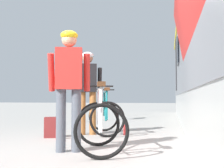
% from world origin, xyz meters
% --- Properties ---
extents(ground_plane, '(80.00, 80.00, 0.00)m').
position_xyz_m(ground_plane, '(0.00, 0.00, 0.00)').
color(ground_plane, '#A09E99').
extents(cyclist_near_in_dark, '(0.66, 0.43, 1.76)m').
position_xyz_m(cyclist_near_in_dark, '(-0.43, 1.92, 1.05)').
color(cyclist_near_in_dark, '#935B2D').
rests_on(cyclist_near_in_dark, ground).
extents(cyclist_far_in_red, '(0.66, 0.41, 1.76)m').
position_xyz_m(cyclist_far_in_red, '(-0.15, 0.01, 1.05)').
color(cyclist_far_in_red, '#4C515B').
rests_on(cyclist_far_in_red, ground).
extents(bicycle_near_teal, '(0.99, 1.23, 0.99)m').
position_xyz_m(bicycle_near_teal, '(-0.07, 2.07, 0.40)').
color(bicycle_near_teal, black).
rests_on(bicycle_near_teal, ground).
extents(bicycle_far_white, '(0.99, 1.23, 0.99)m').
position_xyz_m(bicycle_far_white, '(0.30, 0.07, 0.40)').
color(bicycle_far_white, black).
rests_on(bicycle_far_white, ground).
extents(backpack_on_platform, '(0.32, 0.25, 0.40)m').
position_xyz_m(backpack_on_platform, '(-0.99, 1.34, 0.20)').
color(backpack_on_platform, maroon).
rests_on(backpack_on_platform, ground).
extents(water_bottle_near_the_bikes, '(0.07, 0.07, 0.22)m').
position_xyz_m(water_bottle_near_the_bikes, '(0.37, 1.99, 0.11)').
color(water_bottle_near_the_bikes, red).
rests_on(water_bottle_near_the_bikes, ground).
extents(water_bottle_by_the_backpack, '(0.08, 0.08, 0.20)m').
position_xyz_m(water_bottle_by_the_backpack, '(-0.77, 1.13, 0.10)').
color(water_bottle_by_the_backpack, red).
rests_on(water_bottle_by_the_backpack, ground).
extents(platform_sign_post, '(0.08, 0.70, 2.40)m').
position_xyz_m(platform_sign_post, '(-1.69, 4.72, 1.62)').
color(platform_sign_post, '#595B60').
rests_on(platform_sign_post, ground).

